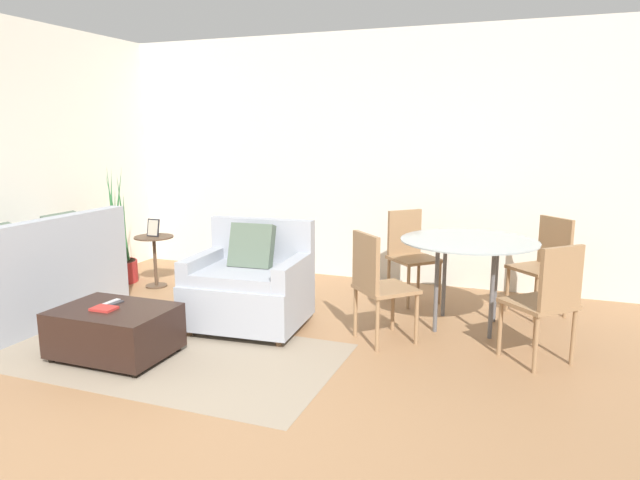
{
  "coord_description": "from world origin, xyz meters",
  "views": [
    {
      "loc": [
        1.81,
        -2.6,
        1.69
      ],
      "look_at": [
        0.1,
        1.95,
        0.75
      ],
      "focal_mm": 32.0,
      "sensor_mm": 36.0,
      "label": 1
    }
  ],
  "objects_px": {
    "dining_chair_far_left": "(410,249)",
    "dining_chair_far_right": "(546,259)",
    "book_stack": "(104,308)",
    "tv_remote_secondary": "(111,302)",
    "potted_plant": "(119,258)",
    "tv_remote_primary": "(115,303)",
    "side_table": "(155,251)",
    "picture_frame": "(153,228)",
    "armchair": "(250,286)",
    "dining_chair_near_right": "(548,296)",
    "ottoman": "(115,330)",
    "dining_chair_near_left": "(377,280)",
    "dining_table": "(469,249)",
    "couch": "(24,286)"
  },
  "relations": [
    {
      "from": "tv_remote_secondary",
      "to": "dining_chair_near_right",
      "type": "xyz_separation_m",
      "value": [
        3.15,
        0.87,
        0.13
      ]
    },
    {
      "from": "book_stack",
      "to": "tv_remote_primary",
      "type": "bearing_deg",
      "value": 98.51
    },
    {
      "from": "armchair",
      "to": "ottoman",
      "type": "distance_m",
      "value": 1.17
    },
    {
      "from": "book_stack",
      "to": "potted_plant",
      "type": "height_order",
      "value": "potted_plant"
    },
    {
      "from": "couch",
      "to": "tv_remote_secondary",
      "type": "height_order",
      "value": "couch"
    },
    {
      "from": "tv_remote_primary",
      "to": "dining_chair_near_right",
      "type": "distance_m",
      "value": 3.23
    },
    {
      "from": "dining_chair_far_left",
      "to": "dining_chair_far_right",
      "type": "relative_size",
      "value": 1.0
    },
    {
      "from": "couch",
      "to": "dining_chair_far_right",
      "type": "bearing_deg",
      "value": 23.27
    },
    {
      "from": "dining_chair_near_left",
      "to": "dining_chair_near_right",
      "type": "height_order",
      "value": "same"
    },
    {
      "from": "tv_remote_secondary",
      "to": "dining_table",
      "type": "distance_m",
      "value": 2.94
    },
    {
      "from": "potted_plant",
      "to": "dining_chair_far_right",
      "type": "xyz_separation_m",
      "value": [
        4.47,
        0.48,
        0.24
      ]
    },
    {
      "from": "ottoman",
      "to": "dining_chair_far_right",
      "type": "height_order",
      "value": "dining_chair_far_right"
    },
    {
      "from": "picture_frame",
      "to": "tv_remote_primary",
      "type": "bearing_deg",
      "value": -62.51
    },
    {
      "from": "couch",
      "to": "dining_table",
      "type": "bearing_deg",
      "value": 18.39
    },
    {
      "from": "armchair",
      "to": "tv_remote_secondary",
      "type": "relative_size",
      "value": 6.5
    },
    {
      "from": "tv_remote_primary",
      "to": "side_table",
      "type": "relative_size",
      "value": 0.28
    },
    {
      "from": "picture_frame",
      "to": "dining_chair_near_left",
      "type": "distance_m",
      "value": 2.8
    },
    {
      "from": "dining_chair_near_left",
      "to": "dining_chair_near_right",
      "type": "distance_m",
      "value": 1.27
    },
    {
      "from": "armchair",
      "to": "potted_plant",
      "type": "bearing_deg",
      "value": 158.6
    },
    {
      "from": "book_stack",
      "to": "tv_remote_primary",
      "type": "height_order",
      "value": "book_stack"
    },
    {
      "from": "picture_frame",
      "to": "dining_chair_far_left",
      "type": "relative_size",
      "value": 0.21
    },
    {
      "from": "dining_chair_far_right",
      "to": "potted_plant",
      "type": "bearing_deg",
      "value": -173.85
    },
    {
      "from": "armchair",
      "to": "dining_chair_near_right",
      "type": "xyz_separation_m",
      "value": [
        2.39,
        0.02,
        0.15
      ]
    },
    {
      "from": "tv_remote_primary",
      "to": "couch",
      "type": "bearing_deg",
      "value": 166.56
    },
    {
      "from": "potted_plant",
      "to": "dining_chair_far_left",
      "type": "height_order",
      "value": "potted_plant"
    },
    {
      "from": "armchair",
      "to": "ottoman",
      "type": "relative_size",
      "value": 1.19
    },
    {
      "from": "book_stack",
      "to": "dining_table",
      "type": "xyz_separation_m",
      "value": [
        2.44,
        1.67,
        0.3
      ]
    },
    {
      "from": "potted_plant",
      "to": "dining_chair_near_right",
      "type": "xyz_separation_m",
      "value": [
        4.47,
        -0.79,
        0.24
      ]
    },
    {
      "from": "couch",
      "to": "ottoman",
      "type": "relative_size",
      "value": 2.17
    },
    {
      "from": "couch",
      "to": "armchair",
      "type": "xyz_separation_m",
      "value": [
        1.95,
        0.57,
        0.04
      ]
    },
    {
      "from": "book_stack",
      "to": "picture_frame",
      "type": "height_order",
      "value": "picture_frame"
    },
    {
      "from": "book_stack",
      "to": "dining_chair_far_left",
      "type": "xyz_separation_m",
      "value": [
        1.8,
        2.31,
        0.13
      ]
    },
    {
      "from": "picture_frame",
      "to": "armchair",
      "type": "bearing_deg",
      "value": -26.7
    },
    {
      "from": "side_table",
      "to": "dining_chair_near_left",
      "type": "height_order",
      "value": "dining_chair_near_left"
    },
    {
      "from": "dining_chair_far_right",
      "to": "dining_chair_far_left",
      "type": "bearing_deg",
      "value": 180.0
    },
    {
      "from": "book_stack",
      "to": "tv_remote_secondary",
      "type": "distance_m",
      "value": 0.18
    },
    {
      "from": "couch",
      "to": "dining_chair_near_right",
      "type": "height_order",
      "value": "couch"
    },
    {
      "from": "dining_chair_far_left",
      "to": "dining_chair_far_right",
      "type": "xyz_separation_m",
      "value": [
        1.27,
        0.0,
        0.0
      ]
    },
    {
      "from": "tv_remote_secondary",
      "to": "dining_chair_far_left",
      "type": "xyz_separation_m",
      "value": [
        1.87,
        2.15,
        0.13
      ]
    },
    {
      "from": "tv_remote_secondary",
      "to": "dining_chair_far_left",
      "type": "height_order",
      "value": "dining_chair_far_left"
    },
    {
      "from": "ottoman",
      "to": "dining_chair_near_left",
      "type": "relative_size",
      "value": 0.94
    },
    {
      "from": "armchair",
      "to": "dining_chair_near_left",
      "type": "bearing_deg",
      "value": 1.21
    },
    {
      "from": "ottoman",
      "to": "tv_remote_primary",
      "type": "height_order",
      "value": "tv_remote_primary"
    },
    {
      "from": "potted_plant",
      "to": "picture_frame",
      "type": "distance_m",
      "value": 0.63
    },
    {
      "from": "armchair",
      "to": "dining_chair_far_right",
      "type": "height_order",
      "value": "armchair"
    },
    {
      "from": "ottoman",
      "to": "side_table",
      "type": "bearing_deg",
      "value": 117.84
    },
    {
      "from": "side_table",
      "to": "dining_chair_far_right",
      "type": "distance_m",
      "value": 3.99
    },
    {
      "from": "tv_remote_primary",
      "to": "dining_chair_far_left",
      "type": "distance_m",
      "value": 2.84
    },
    {
      "from": "dining_table",
      "to": "book_stack",
      "type": "bearing_deg",
      "value": -145.53
    },
    {
      "from": "potted_plant",
      "to": "picture_frame",
      "type": "height_order",
      "value": "potted_plant"
    }
  ]
}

